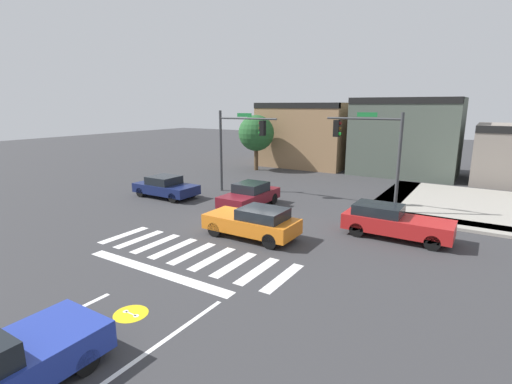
{
  "coord_description": "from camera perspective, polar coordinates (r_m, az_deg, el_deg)",
  "views": [
    {
      "loc": [
        9.82,
        -15.3,
        5.89
      ],
      "look_at": [
        -0.88,
        1.79,
        1.22
      ],
      "focal_mm": 26.46,
      "sensor_mm": 36.0,
      "label": 1
    }
  ],
  "objects": [
    {
      "name": "traffic_signal_northwest",
      "position": [
        25.25,
        -2.57,
        8.2
      ],
      "size": [
        4.44,
        0.32,
        5.53
      ],
      "color": "#383A3D",
      "rests_on": "ground_plane"
    },
    {
      "name": "roadside_tree",
      "position": [
        34.65,
        0.04,
        8.87
      ],
      "size": [
        3.25,
        3.25,
        5.02
      ],
      "color": "#4C3823",
      "rests_on": "ground_plane"
    },
    {
      "name": "curb_corner_northeast",
      "position": [
        25.43,
        28.15,
        -1.76
      ],
      "size": [
        10.0,
        10.6,
        0.15
      ],
      "color": "#9E998E",
      "rests_on": "ground_plane"
    },
    {
      "name": "car_red",
      "position": [
        18.16,
        20.06,
        -4.25
      ],
      "size": [
        4.67,
        1.72,
        1.46
      ],
      "color": "red",
      "rests_on": "ground_plane"
    },
    {
      "name": "lane_markings",
      "position": [
        11.02,
        -33.47,
        -21.65
      ],
      "size": [
        6.8,
        20.25,
        0.01
      ],
      "color": "white",
      "rests_on": "ground_plane"
    },
    {
      "name": "storefront_row",
      "position": [
        35.46,
        19.04,
        7.54
      ],
      "size": [
        25.63,
        6.83,
        6.48
      ],
      "color": "#93704C",
      "rests_on": "ground_plane"
    },
    {
      "name": "crosswalk_near",
      "position": [
        15.74,
        -9.6,
        -9.12
      ],
      "size": [
        8.77,
        2.59,
        0.01
      ],
      "color": "silver",
      "rests_on": "ground_plane"
    },
    {
      "name": "bike_detector_marking",
      "position": [
        12.01,
        -18.39,
        -17.06
      ],
      "size": [
        1.0,
        1.0,
        0.01
      ],
      "color": "yellow",
      "rests_on": "ground_plane"
    },
    {
      "name": "ground_plane",
      "position": [
        19.12,
        -0.61,
        -4.92
      ],
      "size": [
        120.0,
        120.0,
        0.0
      ],
      "primitive_type": "plane",
      "color": "#353538"
    },
    {
      "name": "car_maroon",
      "position": [
        22.08,
        -0.94,
        -0.5
      ],
      "size": [
        1.79,
        4.24,
        1.45
      ],
      "rotation": [
        0.0,
        0.0,
        -1.57
      ],
      "color": "maroon",
      "rests_on": "ground_plane"
    },
    {
      "name": "car_orange",
      "position": [
        17.06,
        -0.38,
        -4.55
      ],
      "size": [
        4.29,
        1.84,
        1.43
      ],
      "rotation": [
        0.0,
        0.0,
        3.14
      ],
      "color": "orange",
      "rests_on": "ground_plane"
    },
    {
      "name": "car_navy",
      "position": [
        25.27,
        -13.52,
        0.78
      ],
      "size": [
        4.26,
        1.95,
        1.38
      ],
      "color": "#141E4C",
      "rests_on": "ground_plane"
    },
    {
      "name": "traffic_signal_northeast",
      "position": [
        21.79,
        16.91,
        7.02
      ],
      "size": [
        4.2,
        0.32,
        5.52
      ],
      "rotation": [
        0.0,
        0.0,
        3.14
      ],
      "color": "#383A3D",
      "rests_on": "ground_plane"
    }
  ]
}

